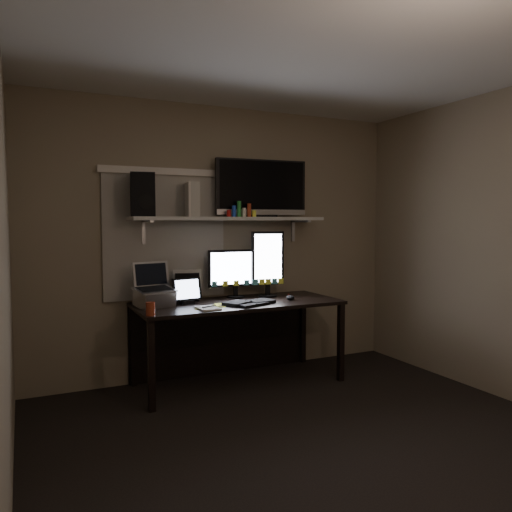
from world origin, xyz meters
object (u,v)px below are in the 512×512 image
desk (233,319)px  mouse (290,298)px  tv (261,189)px  monitor_portrait (268,264)px  monitor_landscape (235,273)px  game_console (191,200)px  speaker (143,195)px  laptop (154,285)px  tablet (187,291)px  cup (150,309)px  keyboard (249,302)px

desk → mouse: mouse is taller
desk → tv: (0.33, 0.10, 1.19)m
monitor_portrait → tv: bearing=125.5°
monitor_landscape → tv: size_ratio=0.59×
game_console → speaker: bearing=-168.9°
laptop → monitor_portrait: bearing=-7.8°
monitor_portrait → tablet: monitor_portrait is taller
desk → game_console: size_ratio=6.02×
mouse → cup: bearing=-151.6°
tv → speaker: (-1.12, -0.03, -0.09)m
cup → monitor_landscape: bearing=29.6°
desk → cup: (-0.85, -0.42, 0.23)m
desk → tablet: 0.53m
keyboard → game_console: (-0.40, 0.35, 0.89)m
monitor_landscape → monitor_portrait: 0.32m
cup → tv: tv is taller
mouse → laptop: laptop is taller
tablet → tv: size_ratio=0.29×
monitor_landscape → mouse: monitor_landscape is taller
desk → tv: size_ratio=2.03×
keyboard → laptop: 0.81m
desk → tv: tv is taller
tablet → speaker: bearing=154.2°
mouse → tablet: 0.94m
keyboard → laptop: bearing=145.2°
monitor_portrait → game_console: (-0.73, 0.06, 0.59)m
laptop → mouse: bearing=-20.3°
monitor_landscape → laptop: 0.81m
monitor_portrait → mouse: 0.40m
keyboard → tablet: 0.54m
desk → tv: 1.24m
monitor_portrait → speaker: bearing=-174.1°
monitor_landscape → cup: monitor_landscape is taller
desk → cup: 0.98m
speaker → tv: bearing=12.0°
desk → monitor_landscape: bearing=55.6°
desk → speaker: bearing=174.8°
monitor_landscape → laptop: bearing=-165.1°
mouse → laptop: size_ratio=0.32×
monitor_landscape → game_console: size_ratio=1.75×
mouse → game_console: (-0.83, 0.31, 0.88)m
monitor_landscape → game_console: bearing=-175.0°
laptop → tv: size_ratio=0.41×
keyboard → game_console: bearing=118.7°
keyboard → mouse: 0.43m
laptop → cup: size_ratio=3.55×
tv → monitor_portrait: bearing=-58.3°
desk → tv: bearing=16.8°
cup → tablet: bearing=43.7°
keyboard → tablet: (-0.48, 0.23, 0.10)m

